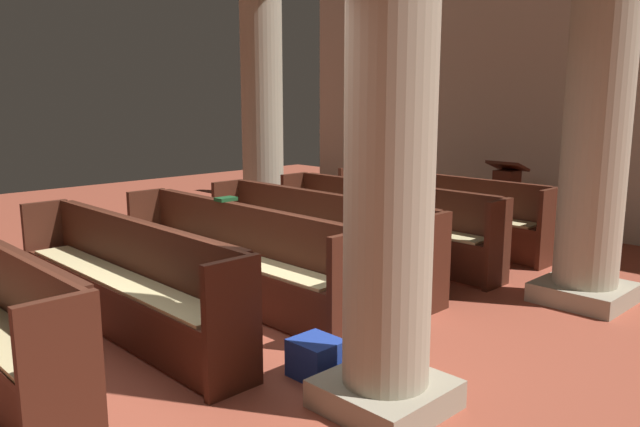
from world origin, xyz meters
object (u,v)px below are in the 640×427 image
pillar_aisle_side (600,92)px  hymn_book (226,199)px  pew_row_0 (437,209)px  pew_row_1 (382,220)px  pew_row_2 (316,234)px  pew_row_3 (232,252)px  pillar_aisle_rear (391,88)px  pillar_far_side (262,94)px  kneeler_box_blue (316,358)px  pew_row_4 (123,275)px  lectern (505,207)px

pillar_aisle_side → hymn_book: size_ratio=19.11×
pew_row_0 → pew_row_1: (0.00, -1.10, 0.00)m
pew_row_2 → hymn_book: bearing=-110.1°
pew_row_1 → pew_row_3: bearing=-90.0°
pew_row_0 → pew_row_2: same height
pillar_aisle_rear → hymn_book: 2.97m
pew_row_3 → pillar_far_side: 3.55m
pillar_aisle_side → kneeler_box_blue: 3.52m
pillar_aisle_side → pillar_aisle_rear: same height
pew_row_2 → pew_row_4: 2.20m
kneeler_box_blue → pew_row_4: bearing=-162.8°
pew_row_1 → hymn_book: 2.09m
lectern → pew_row_0: bearing=-116.7°
pew_row_3 → lectern: 4.26m
pew_row_2 → lectern: lectern is taller
pew_row_4 → pillar_aisle_rear: 2.83m
pew_row_2 → pew_row_4: (0.00, -2.20, 0.00)m
pew_row_4 → pillar_far_side: size_ratio=0.83×
pew_row_0 → pew_row_4: bearing=-90.0°
pew_row_2 → pew_row_4: bearing=-90.0°
pew_row_1 → lectern: (0.47, 2.03, -0.03)m
hymn_book → pew_row_3: bearing=-29.4°
pew_row_0 → pillar_far_side: size_ratio=0.83×
lectern → hymn_book: bearing=-101.2°
pew_row_2 → kneeler_box_blue: bearing=-43.9°
pew_row_4 → lectern: bearing=85.0°
lectern → pillar_far_side: bearing=-144.5°
pillar_far_side → pew_row_1: bearing=-1.5°
pew_row_4 → pillar_aisle_side: (2.35, 3.48, 1.49)m
pew_row_4 → kneeler_box_blue: pew_row_4 is taller
pillar_aisle_rear → pew_row_4: bearing=-167.1°
kneeler_box_blue → lectern: bearing=104.7°
pew_row_0 → pillar_far_side: bearing=-155.7°
pillar_aisle_side → pillar_aisle_rear: (0.00, -2.94, 0.00)m
pew_row_1 → pillar_aisle_rear: (2.35, -2.77, 1.49)m
lectern → hymn_book: lectern is taller
pew_row_0 → kneeler_box_blue: bearing=-65.9°
pew_row_4 → pillar_aisle_rear: (2.35, 0.54, 1.49)m
pew_row_0 → pew_row_2: (0.00, -2.20, 0.00)m
pillar_far_side → pillar_aisle_rear: same height
pew_row_2 → pew_row_3: size_ratio=1.00×
pillar_aisle_side → pew_row_0: bearing=158.6°
pew_row_3 → kneeler_box_blue: (1.73, -0.56, -0.35)m
pew_row_3 → lectern: bearing=83.7°
pillar_aisle_rear → hymn_book: (-2.68, 0.75, -1.04)m
kneeler_box_blue → pillar_aisle_rear: bearing=0.1°
pillar_far_side → pew_row_3: bearing=-44.6°
pillar_far_side → lectern: 3.72m
pew_row_0 → pew_row_3: same height
pew_row_3 → pillar_aisle_rear: 2.84m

